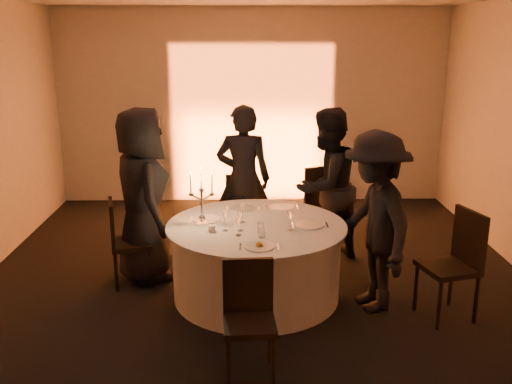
{
  "coord_description": "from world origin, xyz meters",
  "views": [
    {
      "loc": [
        -0.11,
        -5.37,
        2.61
      ],
      "look_at": [
        0.0,
        0.2,
        1.05
      ],
      "focal_mm": 40.0,
      "sensor_mm": 36.0,
      "label": 1
    }
  ],
  "objects_px": {
    "guest_back_left": "(243,179)",
    "candelabra": "(202,204)",
    "chair_front": "(249,311)",
    "chair_back_right": "(315,200)",
    "guest_right": "(374,222)",
    "guest_back_right": "(326,187)",
    "chair_back_left": "(242,202)",
    "coffee_cup": "(212,229)",
    "chair_left": "(123,238)",
    "chair_right": "(457,258)",
    "banquet_table": "(256,260)",
    "guest_left": "(142,195)"
  },
  "relations": [
    {
      "from": "guest_back_left",
      "to": "candelabra",
      "type": "relative_size",
      "value": 3.01
    },
    {
      "from": "guest_back_left",
      "to": "candelabra",
      "type": "xyz_separation_m",
      "value": [
        -0.41,
        -1.3,
        0.08
      ]
    },
    {
      "from": "chair_front",
      "to": "chair_back_right",
      "type": "bearing_deg",
      "value": 69.79
    },
    {
      "from": "chair_front",
      "to": "candelabra",
      "type": "height_order",
      "value": "candelabra"
    },
    {
      "from": "guest_right",
      "to": "guest_back_right",
      "type": "bearing_deg",
      "value": -178.88
    },
    {
      "from": "chair_back_left",
      "to": "guest_right",
      "type": "bearing_deg",
      "value": 127.9
    },
    {
      "from": "chair_back_left",
      "to": "chair_front",
      "type": "xyz_separation_m",
      "value": [
        0.07,
        -3.03,
        0.02
      ]
    },
    {
      "from": "guest_back_right",
      "to": "coffee_cup",
      "type": "height_order",
      "value": "guest_back_right"
    },
    {
      "from": "chair_back_left",
      "to": "chair_back_right",
      "type": "xyz_separation_m",
      "value": [
        0.92,
        -0.22,
        0.1
      ]
    },
    {
      "from": "chair_left",
      "to": "coffee_cup",
      "type": "height_order",
      "value": "chair_left"
    },
    {
      "from": "chair_left",
      "to": "chair_right",
      "type": "height_order",
      "value": "chair_right"
    },
    {
      "from": "chair_back_left",
      "to": "guest_back_left",
      "type": "height_order",
      "value": "guest_back_left"
    },
    {
      "from": "chair_right",
      "to": "guest_back_left",
      "type": "height_order",
      "value": "guest_back_left"
    },
    {
      "from": "banquet_table",
      "to": "coffee_cup",
      "type": "distance_m",
      "value": 0.63
    },
    {
      "from": "chair_back_right",
      "to": "chair_front",
      "type": "bearing_deg",
      "value": 47.73
    },
    {
      "from": "guest_left",
      "to": "coffee_cup",
      "type": "xyz_separation_m",
      "value": [
        0.77,
        -0.7,
        -0.14
      ]
    },
    {
      "from": "chair_left",
      "to": "chair_front",
      "type": "bearing_deg",
      "value": -155.71
    },
    {
      "from": "chair_front",
      "to": "coffee_cup",
      "type": "distance_m",
      "value": 1.22
    },
    {
      "from": "banquet_table",
      "to": "chair_back_left",
      "type": "height_order",
      "value": "chair_back_left"
    },
    {
      "from": "banquet_table",
      "to": "guest_left",
      "type": "relative_size",
      "value": 0.96
    },
    {
      "from": "chair_right",
      "to": "guest_right",
      "type": "relative_size",
      "value": 0.59
    },
    {
      "from": "chair_right",
      "to": "guest_right",
      "type": "distance_m",
      "value": 0.82
    },
    {
      "from": "chair_back_left",
      "to": "coffee_cup",
      "type": "distance_m",
      "value": 1.94
    },
    {
      "from": "chair_back_left",
      "to": "chair_back_right",
      "type": "bearing_deg",
      "value": 171.11
    },
    {
      "from": "guest_back_left",
      "to": "guest_back_right",
      "type": "xyz_separation_m",
      "value": [
        0.95,
        -0.4,
        0.0
      ]
    },
    {
      "from": "chair_back_left",
      "to": "chair_front",
      "type": "distance_m",
      "value": 3.03
    },
    {
      "from": "chair_right",
      "to": "coffee_cup",
      "type": "distance_m",
      "value": 2.32
    },
    {
      "from": "chair_back_left",
      "to": "banquet_table",
      "type": "bearing_deg",
      "value": 100.03
    },
    {
      "from": "chair_left",
      "to": "chair_right",
      "type": "distance_m",
      "value": 3.35
    },
    {
      "from": "chair_back_left",
      "to": "guest_back_right",
      "type": "bearing_deg",
      "value": 146.48
    },
    {
      "from": "chair_left",
      "to": "chair_back_left",
      "type": "height_order",
      "value": "chair_left"
    },
    {
      "from": "banquet_table",
      "to": "guest_back_right",
      "type": "distance_m",
      "value": 1.34
    },
    {
      "from": "chair_back_right",
      "to": "guest_right",
      "type": "bearing_deg",
      "value": 76.09
    },
    {
      "from": "chair_back_right",
      "to": "chair_right",
      "type": "xyz_separation_m",
      "value": [
        1.09,
        -1.93,
        -0.0
      ]
    },
    {
      "from": "chair_left",
      "to": "guest_back_left",
      "type": "distance_m",
      "value": 1.66
    },
    {
      "from": "chair_back_left",
      "to": "chair_back_right",
      "type": "distance_m",
      "value": 0.96
    },
    {
      "from": "chair_left",
      "to": "guest_right",
      "type": "xyz_separation_m",
      "value": [
        2.52,
        -0.58,
        0.35
      ]
    },
    {
      "from": "banquet_table",
      "to": "candelabra",
      "type": "relative_size",
      "value": 3.0
    },
    {
      "from": "banquet_table",
      "to": "guest_left",
      "type": "xyz_separation_m",
      "value": [
        -1.21,
        0.49,
        0.56
      ]
    },
    {
      "from": "chair_front",
      "to": "chair_left",
      "type": "bearing_deg",
      "value": 125.19
    },
    {
      "from": "guest_left",
      "to": "guest_back_right",
      "type": "distance_m",
      "value": 2.07
    },
    {
      "from": "guest_back_right",
      "to": "candelabra",
      "type": "xyz_separation_m",
      "value": [
        -1.36,
        -0.9,
        0.07
      ]
    },
    {
      "from": "chair_left",
      "to": "chair_right",
      "type": "xyz_separation_m",
      "value": [
        3.26,
        -0.78,
        0.06
      ]
    },
    {
      "from": "chair_back_left",
      "to": "guest_right",
      "type": "relative_size",
      "value": 0.51
    },
    {
      "from": "chair_right",
      "to": "coffee_cup",
      "type": "height_order",
      "value": "chair_right"
    },
    {
      "from": "chair_front",
      "to": "guest_back_left",
      "type": "bearing_deg",
      "value": 87.7
    },
    {
      "from": "chair_right",
      "to": "guest_back_left",
      "type": "distance_m",
      "value": 2.69
    },
    {
      "from": "guest_left",
      "to": "guest_back_left",
      "type": "xyz_separation_m",
      "value": [
        1.08,
        0.83,
        -0.04
      ]
    },
    {
      "from": "chair_left",
      "to": "chair_back_right",
      "type": "bearing_deg",
      "value": -76.24
    },
    {
      "from": "candelabra",
      "to": "guest_left",
      "type": "bearing_deg",
      "value": 144.87
    }
  ]
}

